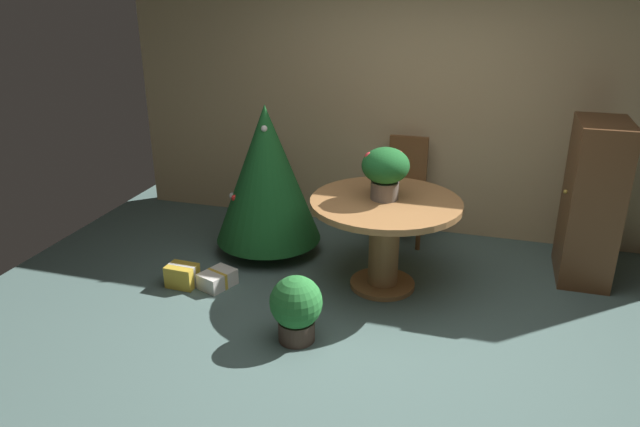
% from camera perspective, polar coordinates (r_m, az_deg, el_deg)
% --- Properties ---
extents(ground_plane, '(6.60, 6.60, 0.00)m').
position_cam_1_polar(ground_plane, '(4.22, 5.38, -12.61)').
color(ground_plane, '#4C6660').
extents(back_wall_panel, '(6.00, 0.10, 2.60)m').
position_cam_1_polar(back_wall_panel, '(5.76, 10.28, 10.70)').
color(back_wall_panel, tan).
rests_on(back_wall_panel, ground_plane).
extents(round_dining_table, '(1.20, 1.20, 0.76)m').
position_cam_1_polar(round_dining_table, '(4.72, 6.29, -1.08)').
color(round_dining_table, '#9E6B3D').
rests_on(round_dining_table, ground_plane).
extents(flower_vase, '(0.37, 0.37, 0.41)m').
position_cam_1_polar(flower_vase, '(4.59, 6.34, 4.30)').
color(flower_vase, '#665B51').
rests_on(flower_vase, round_dining_table).
extents(wooden_chair_far, '(0.41, 0.40, 0.99)m').
position_cam_1_polar(wooden_chair_far, '(5.69, 8.25, 2.85)').
color(wooden_chair_far, brown).
rests_on(wooden_chair_far, ground_plane).
extents(holiday_tree, '(0.96, 0.96, 1.38)m').
position_cam_1_polar(holiday_tree, '(5.28, -5.17, 3.84)').
color(holiday_tree, brown).
rests_on(holiday_tree, ground_plane).
extents(gift_box_gold, '(0.25, 0.19, 0.19)m').
position_cam_1_polar(gift_box_gold, '(5.02, -13.17, -5.86)').
color(gift_box_gold, gold).
rests_on(gift_box_gold, ground_plane).
extents(gift_box_cream, '(0.30, 0.34, 0.13)m').
position_cam_1_polar(gift_box_cream, '(4.97, -9.88, -6.26)').
color(gift_box_cream, silver).
rests_on(gift_box_cream, ground_plane).
extents(wooden_cabinet, '(0.43, 0.65, 1.34)m').
position_cam_1_polar(wooden_cabinet, '(5.32, 24.79, 1.02)').
color(wooden_cabinet, brown).
rests_on(wooden_cabinet, ground_plane).
extents(potted_plant, '(0.37, 0.37, 0.49)m').
position_cam_1_polar(potted_plant, '(4.13, -2.32, -9.00)').
color(potted_plant, '#4C382D').
rests_on(potted_plant, ground_plane).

